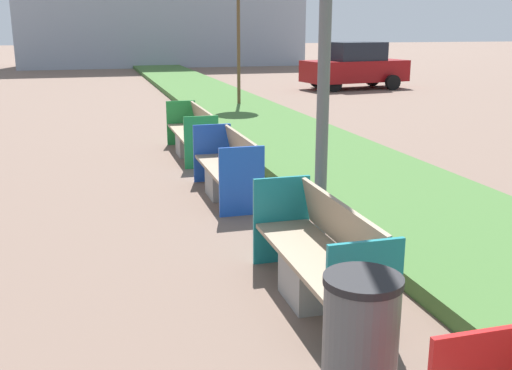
# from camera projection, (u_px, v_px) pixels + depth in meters

# --- Properties ---
(planter_grass_strip) EXTENTS (2.80, 120.00, 0.18)m
(planter_grass_strip) POSITION_uv_depth(u_px,v_px,m) (325.00, 158.00, 11.15)
(planter_grass_strip) COLOR #426B33
(planter_grass_strip) RESTS_ON ground
(bench_teal_frame) EXTENTS (0.65, 2.04, 0.94)m
(bench_teal_frame) POSITION_uv_depth(u_px,v_px,m) (319.00, 263.00, 5.48)
(bench_teal_frame) COLOR gray
(bench_teal_frame) RESTS_ON ground
(bench_blue_frame) EXTENTS (0.65, 1.97, 0.94)m
(bench_blue_frame) POSITION_uv_depth(u_px,v_px,m) (228.00, 173.00, 8.89)
(bench_blue_frame) COLOR gray
(bench_blue_frame) RESTS_ON ground
(bench_green_frame) EXTENTS (0.65, 2.37, 0.94)m
(bench_green_frame) POSITION_uv_depth(u_px,v_px,m) (193.00, 136.00, 11.76)
(bench_green_frame) COLOR gray
(bench_green_frame) RESTS_ON ground
(litter_bin) EXTENTS (0.49, 0.49, 0.99)m
(litter_bin) POSITION_uv_depth(u_px,v_px,m) (360.00, 349.00, 3.77)
(litter_bin) COLOR #4C4F51
(litter_bin) RESTS_ON ground
(parked_car_distant) EXTENTS (4.41, 2.35, 1.86)m
(parked_car_distant) POSITION_uv_depth(u_px,v_px,m) (355.00, 66.00, 24.20)
(parked_car_distant) COLOR maroon
(parked_car_distant) RESTS_ON ground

